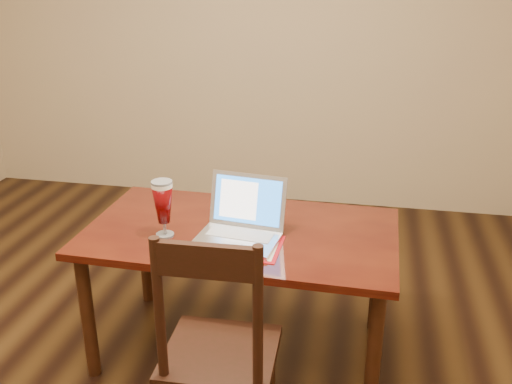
# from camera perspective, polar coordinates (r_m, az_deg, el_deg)

# --- Properties ---
(dining_table) EXTENTS (1.46, 0.84, 0.94)m
(dining_table) POSITION_cam_1_polar(r_m,az_deg,el_deg) (2.69, -1.75, -5.13)
(dining_table) COLOR #4D160A
(dining_table) RESTS_ON ground
(dining_chair) EXTENTS (0.44, 0.42, 1.00)m
(dining_chair) POSITION_cam_1_polar(r_m,az_deg,el_deg) (2.23, -3.80, -15.77)
(dining_chair) COLOR black
(dining_chair) RESTS_ON ground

